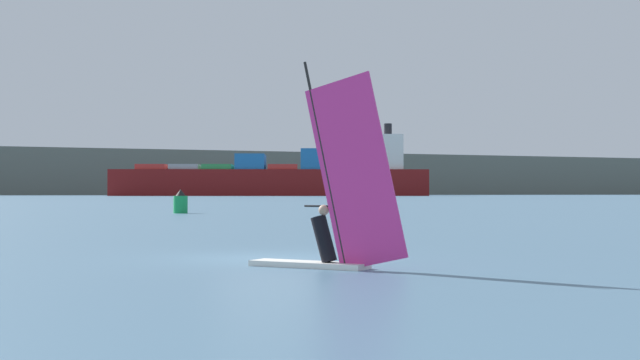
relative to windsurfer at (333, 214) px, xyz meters
The scene contains 5 objects.
ground_plane 3.26m from the windsurfer, 107.72° to the left, with size 4000.00×4000.00×0.00m, color #476B84.
windsurfer is the anchor object (origin of this frame).
cargo_ship 410.70m from the windsurfer, 83.34° to the left, with size 160.01×50.70×36.73m.
distant_headland 936.04m from the windsurfer, 67.07° to the left, with size 1322.51×439.73×30.89m, color #60665B.
channel_buoy 47.55m from the windsurfer, 93.36° to the left, with size 1.06×1.06×1.82m.
Camera 1 is at (-2.25, -19.86, 1.55)m, focal length 47.41 mm.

